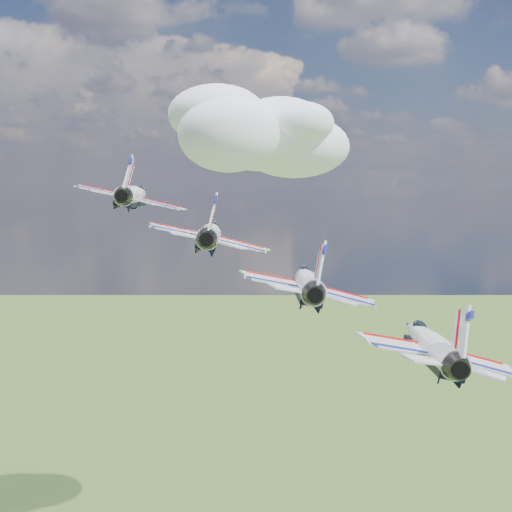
# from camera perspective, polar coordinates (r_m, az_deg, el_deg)

# --- Properties ---
(cloud_far) EXTENTS (69.62, 54.70, 27.35)m
(cloud_far) POSITION_cam_1_polar(r_m,az_deg,el_deg) (252.21, 0.23, 9.75)
(cloud_far) COLOR white
(jet_0) EXTENTS (12.62, 17.07, 7.35)m
(jet_0) POSITION_cam_1_polar(r_m,az_deg,el_deg) (80.51, -9.70, 4.84)
(jet_0) COLOR white
(jet_1) EXTENTS (12.62, 17.07, 7.35)m
(jet_1) POSITION_cam_1_polar(r_m,az_deg,el_deg) (71.37, -3.62, 1.82)
(jet_1) COLOR white
(jet_2) EXTENTS (12.62, 17.07, 7.35)m
(jet_2) POSITION_cam_1_polar(r_m,az_deg,el_deg) (63.50, 4.07, -2.04)
(jet_2) COLOR white
(jet_3) EXTENTS (12.62, 17.07, 7.35)m
(jet_3) POSITION_cam_1_polar(r_m,az_deg,el_deg) (57.44, 13.70, -6.79)
(jet_3) COLOR white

